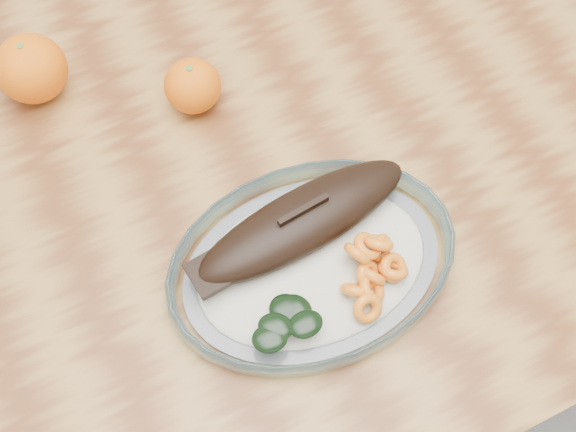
{
  "coord_description": "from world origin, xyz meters",
  "views": [
    {
      "loc": [
        -0.14,
        -0.42,
        1.48
      ],
      "look_at": [
        0.02,
        -0.1,
        0.77
      ],
      "focal_mm": 45.0,
      "sensor_mm": 36.0,
      "label": 1
    }
  ],
  "objects_px": {
    "orange_right": "(193,86)",
    "orange_left": "(31,69)",
    "dining_table": "(245,202)",
    "plated_meal": "(312,260)"
  },
  "relations": [
    {
      "from": "orange_right",
      "to": "orange_left",
      "type": "bearing_deg",
      "value": 148.94
    },
    {
      "from": "dining_table",
      "to": "orange_right",
      "type": "height_order",
      "value": "orange_right"
    },
    {
      "from": "orange_left",
      "to": "orange_right",
      "type": "distance_m",
      "value": 0.19
    },
    {
      "from": "dining_table",
      "to": "orange_left",
      "type": "distance_m",
      "value": 0.3
    },
    {
      "from": "dining_table",
      "to": "orange_right",
      "type": "relative_size",
      "value": 17.7
    },
    {
      "from": "dining_table",
      "to": "orange_right",
      "type": "bearing_deg",
      "value": 98.14
    },
    {
      "from": "dining_table",
      "to": "plated_meal",
      "type": "relative_size",
      "value": 1.99
    },
    {
      "from": "orange_right",
      "to": "plated_meal",
      "type": "bearing_deg",
      "value": -82.97
    },
    {
      "from": "plated_meal",
      "to": "orange_left",
      "type": "bearing_deg",
      "value": 122.81
    },
    {
      "from": "dining_table",
      "to": "orange_left",
      "type": "xyz_separation_m",
      "value": [
        -0.18,
        0.2,
        0.14
      ]
    }
  ]
}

